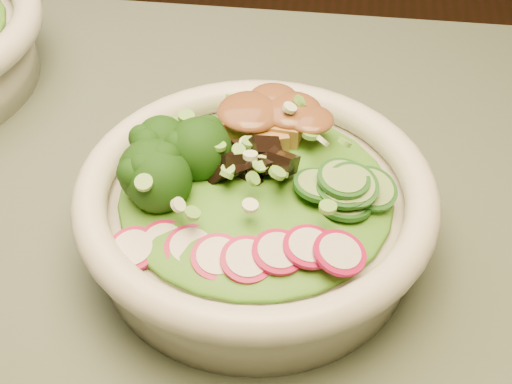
# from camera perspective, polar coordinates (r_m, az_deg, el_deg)

# --- Properties ---
(dining_table) EXTENTS (1.20, 0.80, 0.75)m
(dining_table) POSITION_cam_1_polar(r_m,az_deg,el_deg) (0.62, -1.52, -13.63)
(dining_table) COLOR black
(dining_table) RESTS_ON ground
(salad_bowl) EXTENTS (0.26, 0.26, 0.07)m
(salad_bowl) POSITION_cam_1_polar(r_m,az_deg,el_deg) (0.52, -0.00, -1.55)
(salad_bowl) COLOR silver
(salad_bowl) RESTS_ON dining_table
(lettuce_bed) EXTENTS (0.20, 0.20, 0.02)m
(lettuce_bed) POSITION_cam_1_polar(r_m,az_deg,el_deg) (0.51, 0.00, 0.08)
(lettuce_bed) COLOR #326C16
(lettuce_bed) RESTS_ON salad_bowl
(broccoli_florets) EXTENTS (0.09, 0.08, 0.04)m
(broccoli_florets) POSITION_cam_1_polar(r_m,az_deg,el_deg) (0.51, -6.85, 1.74)
(broccoli_florets) COLOR black
(broccoli_florets) RESTS_ON salad_bowl
(radish_slices) EXTENTS (0.11, 0.05, 0.02)m
(radish_slices) POSITION_cam_1_polar(r_m,az_deg,el_deg) (0.46, -0.61, -5.04)
(radish_slices) COLOR #A00C3E
(radish_slices) RESTS_ON salad_bowl
(cucumber_slices) EXTENTS (0.08, 0.08, 0.03)m
(cucumber_slices) POSITION_cam_1_polar(r_m,az_deg,el_deg) (0.50, 7.19, 0.35)
(cucumber_slices) COLOR #8DB665
(cucumber_slices) RESTS_ON salad_bowl
(mushroom_heap) EXTENTS (0.08, 0.08, 0.04)m
(mushroom_heap) POSITION_cam_1_polar(r_m,az_deg,el_deg) (0.51, 0.16, 2.08)
(mushroom_heap) COLOR black
(mushroom_heap) RESTS_ON salad_bowl
(tofu_cubes) EXTENTS (0.09, 0.07, 0.03)m
(tofu_cubes) POSITION_cam_1_polar(r_m,az_deg,el_deg) (0.55, 0.94, 5.29)
(tofu_cubes) COLOR #9D6734
(tofu_cubes) RESTS_ON salad_bowl
(peanut_sauce) EXTENTS (0.07, 0.05, 0.02)m
(peanut_sauce) POSITION_cam_1_polar(r_m,az_deg,el_deg) (0.54, 0.95, 6.34)
(peanut_sauce) COLOR brown
(peanut_sauce) RESTS_ON tofu_cubes
(scallion_garnish) EXTENTS (0.19, 0.19, 0.02)m
(scallion_garnish) POSITION_cam_1_polar(r_m,az_deg,el_deg) (0.49, 0.00, 2.04)
(scallion_garnish) COLOR #65AA3C
(scallion_garnish) RESTS_ON salad_bowl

